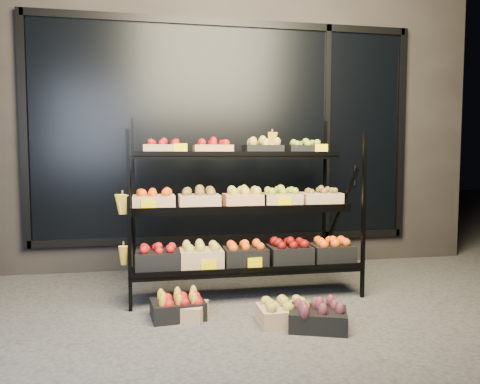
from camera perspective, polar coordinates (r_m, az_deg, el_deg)
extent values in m
plane|color=#514F4C|center=(4.00, 2.00, -14.24)|extent=(24.00, 24.00, 0.00)
cube|color=#2D2826|center=(6.37, -3.15, 8.63)|extent=(6.00, 2.00, 3.50)
cube|color=black|center=(5.35, -1.70, 7.30)|extent=(4.20, 0.04, 2.40)
cube|color=black|center=(5.41, -1.64, -5.60)|extent=(4.30, 0.06, 0.08)
cube|color=black|center=(5.53, -1.69, 19.94)|extent=(4.30, 0.06, 0.08)
cube|color=black|center=(5.43, -24.86, 6.85)|extent=(0.08, 0.06, 2.50)
cube|color=black|center=(6.06, 19.01, 6.73)|extent=(0.08, 0.06, 2.50)
cube|color=black|center=(5.65, 10.54, 7.08)|extent=(0.06, 0.06, 2.50)
cylinder|color=black|center=(5.75, 13.83, 1.99)|extent=(0.02, 0.02, 0.25)
cube|color=black|center=(3.92, -13.37, -3.48)|extent=(0.03, 0.03, 1.50)
cube|color=black|center=(4.34, 14.84, -2.76)|extent=(0.03, 0.03, 1.50)
cube|color=black|center=(4.88, -12.86, -1.00)|extent=(0.03, 0.03, 1.66)
cube|color=black|center=(5.22, 10.27, -0.61)|extent=(0.03, 0.03, 1.66)
cube|color=black|center=(4.26, 0.96, -9.38)|extent=(2.05, 0.42, 0.03)
cube|color=black|center=(4.06, 1.54, -9.56)|extent=(2.05, 0.02, 0.05)
cube|color=black|center=(4.46, 0.19, -2.22)|extent=(2.05, 0.40, 0.03)
cube|color=black|center=(4.27, 0.68, -2.04)|extent=(2.05, 0.02, 0.05)
cube|color=black|center=(4.73, -0.49, 4.23)|extent=(2.05, 0.40, 0.03)
cube|color=black|center=(4.54, -0.07, 4.66)|extent=(2.05, 0.02, 0.05)
cube|color=tan|center=(4.65, -9.35, 5.03)|extent=(0.38, 0.28, 0.11)
ellipsoid|color=red|center=(4.65, -9.36, 6.07)|extent=(0.32, 0.24, 0.07)
cube|color=tan|center=(4.69, -3.34, 5.07)|extent=(0.38, 0.28, 0.11)
ellipsoid|color=red|center=(4.69, -3.35, 6.11)|extent=(0.32, 0.24, 0.07)
cube|color=black|center=(4.78, 2.78, 5.06)|extent=(0.38, 0.28, 0.11)
ellipsoid|color=gold|center=(4.78, 2.79, 6.08)|extent=(0.32, 0.24, 0.07)
cube|color=black|center=(4.91, 7.92, 5.01)|extent=(0.38, 0.28, 0.11)
ellipsoid|color=#8DAC2B|center=(4.91, 7.93, 6.00)|extent=(0.32, 0.24, 0.07)
cube|color=tan|center=(4.37, -10.45, -1.31)|extent=(0.38, 0.28, 0.14)
ellipsoid|color=#FE570D|center=(4.36, -10.46, 0.00)|extent=(0.32, 0.24, 0.07)
cube|color=tan|center=(4.39, -4.99, -1.22)|extent=(0.38, 0.28, 0.14)
ellipsoid|color=brown|center=(4.38, -5.00, 0.08)|extent=(0.32, 0.24, 0.07)
cube|color=tan|center=(4.46, 0.47, -1.13)|extent=(0.38, 0.28, 0.14)
ellipsoid|color=gold|center=(4.45, 0.47, 0.15)|extent=(0.32, 0.24, 0.07)
cube|color=tan|center=(4.54, 4.93, -1.04)|extent=(0.38, 0.28, 0.14)
ellipsoid|color=#8DAC2B|center=(4.53, 4.94, 0.22)|extent=(0.32, 0.24, 0.07)
cube|color=tan|center=(4.66, 9.77, -0.94)|extent=(0.38, 0.28, 0.14)
ellipsoid|color=brown|center=(4.66, 9.79, 0.28)|extent=(0.32, 0.24, 0.07)
cube|color=black|center=(4.15, -9.97, -8.32)|extent=(0.38, 0.28, 0.18)
ellipsoid|color=red|center=(4.13, -9.99, -6.69)|extent=(0.32, 0.24, 0.07)
cube|color=tan|center=(4.17, -4.80, -8.21)|extent=(0.38, 0.28, 0.18)
ellipsoid|color=gold|center=(4.15, -4.81, -6.59)|extent=(0.32, 0.24, 0.07)
cube|color=black|center=(4.23, 0.64, -8.01)|extent=(0.38, 0.28, 0.18)
ellipsoid|color=#FE570D|center=(4.21, 0.64, -6.42)|extent=(0.32, 0.24, 0.07)
cube|color=black|center=(4.33, 6.10, -7.75)|extent=(0.38, 0.28, 0.18)
ellipsoid|color=maroon|center=(4.31, 6.11, -6.19)|extent=(0.32, 0.24, 0.07)
cube|color=black|center=(4.46, 11.12, -7.44)|extent=(0.38, 0.28, 0.18)
ellipsoid|color=#FE570D|center=(4.44, 11.15, -5.93)|extent=(0.32, 0.24, 0.07)
ellipsoid|color=gold|center=(3.92, -14.14, -0.16)|extent=(0.14, 0.08, 0.22)
ellipsoid|color=gold|center=(3.97, -14.03, -6.23)|extent=(0.14, 0.08, 0.22)
ellipsoid|color=gold|center=(4.71, 3.95, 7.36)|extent=(0.14, 0.08, 0.22)
cube|color=#FBD700|center=(4.22, -11.11, -1.65)|extent=(0.13, 0.01, 0.12)
cube|color=#FBD700|center=(4.40, 5.48, -1.36)|extent=(0.13, 0.01, 0.12)
cube|color=#FBD700|center=(4.81, 9.90, 5.06)|extent=(0.13, 0.01, 0.12)
cube|color=#FBD700|center=(4.51, -7.27, 5.14)|extent=(0.13, 0.01, 0.12)
cube|color=#FBD700|center=(4.04, -3.80, -9.06)|extent=(0.13, 0.01, 0.12)
cube|color=#FBD700|center=(4.11, 1.83, -8.83)|extent=(0.13, 0.01, 0.12)
cube|color=#FBD700|center=(3.68, 7.21, -14.99)|extent=(0.13, 0.01, 0.12)
cube|color=tan|center=(3.83, -7.01, -14.19)|extent=(0.43, 0.37, 0.12)
ellipsoid|color=red|center=(3.80, -7.02, -12.89)|extent=(0.36, 0.31, 0.07)
cube|color=black|center=(3.84, -7.59, -13.98)|extent=(0.44, 0.35, 0.14)
ellipsoid|color=gold|center=(3.81, -7.60, -12.55)|extent=(0.37, 0.29, 0.07)
cube|color=tan|center=(3.71, 5.46, -14.72)|extent=(0.39, 0.29, 0.13)
ellipsoid|color=gold|center=(3.67, 5.47, -13.29)|extent=(0.33, 0.24, 0.07)
cube|color=black|center=(3.64, 9.48, -15.06)|extent=(0.50, 0.43, 0.14)
ellipsoid|color=brown|center=(3.60, 9.50, -13.54)|extent=(0.42, 0.36, 0.07)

